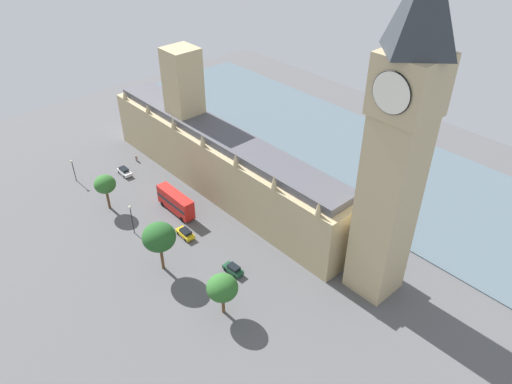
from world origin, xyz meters
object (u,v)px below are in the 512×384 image
clock_tower (399,140)px  plane_tree_midblock (222,288)px  parliament_building (218,156)px  car_yellow_cab_under_trees (185,233)px  car_white_by_river_gate (124,171)px  plane_tree_kerbside (159,237)px  street_lamp_far_end (73,166)px  pedestrian_opposite_hall (136,158)px  plane_tree_trailing (105,184)px  double_decker_bus_near_tower (176,202)px  street_lamp_corner (131,215)px  car_dark_green_leading (233,269)px

clock_tower → plane_tree_midblock: 35.92m
parliament_building → car_yellow_cab_under_trees: size_ratio=16.45×
car_white_by_river_gate → plane_tree_kerbside: bearing=72.7°
parliament_building → street_lamp_far_end: size_ratio=12.85×
pedestrian_opposite_hall → plane_tree_kerbside: bearing=45.6°
car_yellow_cab_under_trees → plane_tree_trailing: 20.91m
plane_tree_midblock → car_white_by_river_gate: bearing=-100.7°
double_decker_bus_near_tower → street_lamp_corner: 10.76m
car_dark_green_leading → pedestrian_opposite_hall: bearing=77.2°
plane_tree_midblock → street_lamp_corner: bearing=-89.2°
car_dark_green_leading → clock_tower: bearing=-52.7°
plane_tree_trailing → car_dark_green_leading: bearing=102.0°
pedestrian_opposite_hall → plane_tree_trailing: bearing=22.1°
parliament_building → pedestrian_opposite_hall: size_ratio=42.26×
car_dark_green_leading → plane_tree_midblock: 10.57m
plane_tree_midblock → street_lamp_corner: size_ratio=1.16×
pedestrian_opposite_hall → car_white_by_river_gate: bearing=14.3°
car_white_by_river_gate → street_lamp_far_end: (9.85, -5.45, 3.08)m
plane_tree_trailing → double_decker_bus_near_tower: bearing=132.7°
double_decker_bus_near_tower → car_yellow_cab_under_trees: double_decker_bus_near_tower is taller
plane_tree_midblock → plane_tree_trailing: size_ratio=0.97×
clock_tower → car_white_by_river_gate: bearing=-77.0°
car_dark_green_leading → street_lamp_corner: 23.87m
clock_tower → car_white_by_river_gate: size_ratio=13.11×
clock_tower → car_white_by_river_gate: 69.92m
car_yellow_cab_under_trees → pedestrian_opposite_hall: car_yellow_cab_under_trees is taller
car_white_by_river_gate → street_lamp_corner: 23.42m
clock_tower → street_lamp_far_end: clock_tower is taller
double_decker_bus_near_tower → street_lamp_corner: bearing=-178.4°
car_dark_green_leading → street_lamp_corner: size_ratio=0.61×
plane_tree_kerbside → double_decker_bus_near_tower: bearing=-132.5°
car_white_by_river_gate → street_lamp_far_end: street_lamp_far_end is taller
car_dark_green_leading → car_yellow_cab_under_trees: bearing=88.4°
parliament_building → pedestrian_opposite_hall: 25.52m
clock_tower → plane_tree_midblock: bearing=-28.5°
car_white_by_river_gate → plane_tree_trailing: (9.24, 9.76, 5.25)m
double_decker_bus_near_tower → car_dark_green_leading: (2.95, 22.60, -1.75)m
plane_tree_kerbside → street_lamp_corner: plane_tree_kerbside is taller
double_decker_bus_near_tower → car_yellow_cab_under_trees: bearing=-112.9°
pedestrian_opposite_hall → plane_tree_kerbside: 41.37m
car_yellow_cab_under_trees → plane_tree_trailing: bearing=110.7°
car_dark_green_leading → plane_tree_midblock: (7.21, 6.08, 4.77)m
car_white_by_river_gate → pedestrian_opposite_hall: size_ratio=2.55×
plane_tree_midblock → plane_tree_kerbside: 15.97m
car_white_by_river_gate → street_lamp_far_end: size_ratio=0.78×
car_white_by_river_gate → plane_tree_kerbside: 35.90m
clock_tower → street_lamp_corner: clock_tower is taller
clock_tower → street_lamp_far_end: (24.23, -67.67, -25.41)m
car_white_by_river_gate → parliament_building: bearing=126.6°
plane_tree_midblock → plane_tree_trailing: plane_tree_trailing is taller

